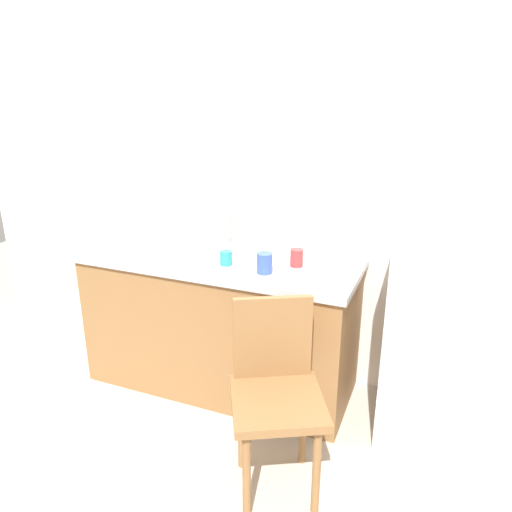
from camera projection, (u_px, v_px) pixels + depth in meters
The scene contains 11 objects.
ground_plane at pixel (232, 467), 2.41m from camera, with size 8.00×8.00×0.00m, color #BCB2A3.
back_wall at pixel (300, 188), 2.88m from camera, with size 4.80×0.10×2.40m, color white.
cabinet_base at pixel (221, 324), 2.97m from camera, with size 1.58×0.60×0.80m, color olive.
countertop at pixel (219, 259), 2.83m from camera, with size 1.62×0.64×0.04m, color #B7B7BC.
faucet at pixel (228, 220), 3.02m from camera, with size 0.02×0.02×0.28m, color #B7B7BC.
refrigerator at pixel (454, 332), 2.46m from camera, with size 0.64×0.56×1.20m, color silver.
chair at pixel (276, 389), 2.18m from camera, with size 0.54×0.54×0.89m.
dish_tray at pixel (126, 242), 3.00m from camera, with size 0.28×0.20×0.05m, color white.
cup_red at pixel (297, 258), 2.65m from camera, with size 0.07×0.07×0.10m, color red.
cup_teal at pixel (226, 258), 2.68m from camera, with size 0.07×0.07×0.08m, color teal.
cup_blue at pixel (265, 263), 2.56m from camera, with size 0.08×0.08×0.11m, color blue.
Camera 1 is at (0.83, -1.74, 1.80)m, focal length 34.37 mm.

